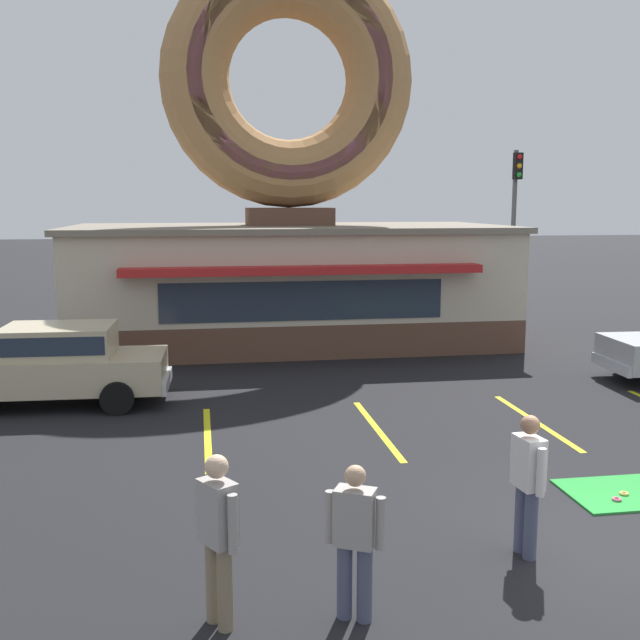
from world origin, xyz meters
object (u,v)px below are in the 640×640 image
(pedestrian_blue_sweater_man, at_px, (218,532))
(trash_bin, at_px, (41,351))
(pedestrian_hooded_kid, at_px, (528,479))
(car_champagne, at_px, (55,362))
(traffic_light_pole, at_px, (515,211))
(pedestrian_leather_jacket_man, at_px, (355,536))

(pedestrian_blue_sweater_man, xyz_separation_m, trash_bin, (-3.91, 11.71, -0.44))
(pedestrian_blue_sweater_man, bearing_deg, trash_bin, 108.46)
(pedestrian_hooded_kid, bearing_deg, car_champagne, 130.46)
(pedestrian_hooded_kid, height_order, traffic_light_pole, traffic_light_pole)
(pedestrian_blue_sweater_man, xyz_separation_m, pedestrian_hooded_kid, (3.50, 0.90, -0.03))
(pedestrian_hooded_kid, height_order, trash_bin, pedestrian_hooded_kid)
(pedestrian_blue_sweater_man, height_order, pedestrian_leather_jacket_man, pedestrian_blue_sweater_man)
(pedestrian_leather_jacket_man, bearing_deg, pedestrian_hooded_kid, 24.40)
(pedestrian_hooded_kid, relative_size, pedestrian_leather_jacket_man, 1.06)
(pedestrian_blue_sweater_man, relative_size, pedestrian_leather_jacket_man, 1.09)
(pedestrian_blue_sweater_man, bearing_deg, car_champagne, 109.40)
(pedestrian_hooded_kid, distance_m, traffic_light_pole, 18.99)
(trash_bin, bearing_deg, pedestrian_blue_sweater_man, -71.54)
(car_champagne, height_order, pedestrian_hooded_kid, pedestrian_hooded_kid)
(car_champagne, distance_m, pedestrian_blue_sweater_man, 9.03)
(pedestrian_hooded_kid, relative_size, traffic_light_pole, 0.29)
(pedestrian_hooded_kid, distance_m, pedestrian_leather_jacket_man, 2.42)
(pedestrian_leather_jacket_man, xyz_separation_m, traffic_light_pole, (9.50, 18.31, 2.85))
(pedestrian_blue_sweater_man, distance_m, trash_bin, 12.35)
(pedestrian_hooded_kid, bearing_deg, pedestrian_blue_sweater_man, -165.55)
(trash_bin, bearing_deg, car_champagne, -74.08)
(pedestrian_blue_sweater_man, height_order, trash_bin, pedestrian_blue_sweater_man)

